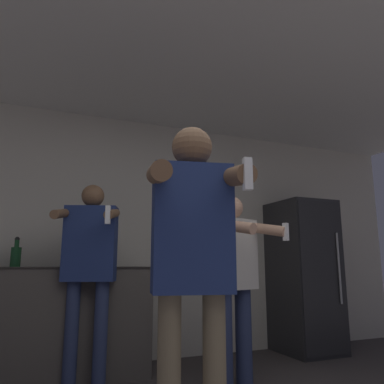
{
  "coord_description": "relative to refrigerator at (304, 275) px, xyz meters",
  "views": [
    {
      "loc": [
        -0.98,
        -1.17,
        0.97
      ],
      "look_at": [
        -0.29,
        0.54,
        1.33
      ],
      "focal_mm": 35.0,
      "sensor_mm": 36.0,
      "label": 1
    }
  ],
  "objects": [
    {
      "name": "wall_back",
      "position": [
        -1.89,
        0.37,
        0.43
      ],
      "size": [
        7.0,
        0.06,
        2.55
      ],
      "color": "beige",
      "rests_on": "ground_plane"
    },
    {
      "name": "ceiling_slab",
      "position": [
        -1.89,
        -1.05,
        1.73
      ],
      "size": [
        7.0,
        3.29,
        0.05
      ],
      "color": "silver",
      "rests_on": "wall_back"
    },
    {
      "name": "refrigerator",
      "position": [
        0.0,
        0.0,
        0.0
      ],
      "size": [
        0.61,
        0.71,
        1.69
      ],
      "color": "#262628",
      "rests_on": "ground_plane"
    },
    {
      "name": "counter",
      "position": [
        -2.66,
        0.03,
        -0.37
      ],
      "size": [
        1.58,
        0.65,
        0.95
      ],
      "color": "#47423D",
      "rests_on": "ground_plane"
    },
    {
      "name": "bottle_amber_bourbon",
      "position": [
        -3.04,
        0.04,
        0.2
      ],
      "size": [
        0.09,
        0.09,
        0.26
      ],
      "color": "#194723",
      "rests_on": "counter"
    },
    {
      "name": "bottle_clear_vodka",
      "position": [
        -2.25,
        0.04,
        0.21
      ],
      "size": [
        0.07,
        0.07,
        0.28
      ],
      "color": "black",
      "rests_on": "counter"
    },
    {
      "name": "person_woman_foreground",
      "position": [
        -2.18,
        -1.91,
        0.18
      ],
      "size": [
        0.52,
        0.52,
        1.66
      ],
      "color": "#75664C",
      "rests_on": "ground_plane"
    },
    {
      "name": "person_man_side",
      "position": [
        -1.36,
        -0.83,
        0.05
      ],
      "size": [
        0.59,
        0.62,
        1.54
      ],
      "color": "navy",
      "rests_on": "ground_plane"
    },
    {
      "name": "person_spectator_back",
      "position": [
        -2.46,
        -0.35,
        0.17
      ],
      "size": [
        0.58,
        0.6,
        1.65
      ],
      "color": "navy",
      "rests_on": "ground_plane"
    }
  ]
}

